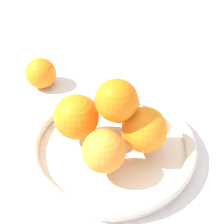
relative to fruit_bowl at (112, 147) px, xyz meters
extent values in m
plane|color=silver|center=(0.00, 0.00, -0.02)|extent=(4.00, 4.00, 0.00)
cylinder|color=silver|center=(0.00, 0.00, -0.01)|extent=(0.29, 0.29, 0.01)
torus|color=silver|center=(0.00, 0.00, 0.01)|extent=(0.30, 0.30, 0.02)
sphere|color=orange|center=(0.03, -0.06, 0.06)|extent=(0.08, 0.08, 0.08)
sphere|color=orange|center=(0.05, 0.03, 0.05)|extent=(0.07, 0.07, 0.07)
sphere|color=orange|center=(-0.03, 0.05, 0.06)|extent=(0.08, 0.08, 0.08)
sphere|color=orange|center=(-0.05, -0.03, 0.05)|extent=(0.07, 0.07, 0.07)
sphere|color=orange|center=(0.00, 0.01, 0.11)|extent=(0.07, 0.07, 0.07)
sphere|color=orange|center=(-0.04, -0.25, 0.02)|extent=(0.07, 0.07, 0.07)
camera|label=1|loc=(0.33, 0.32, 0.48)|focal=60.00mm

